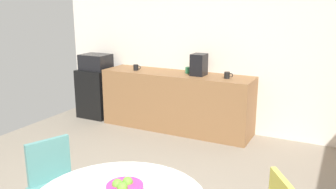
{
  "coord_description": "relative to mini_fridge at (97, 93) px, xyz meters",
  "views": [
    {
      "loc": [
        1.56,
        -2.25,
        1.95
      ],
      "look_at": [
        -0.21,
        1.24,
        0.95
      ],
      "focal_mm": 38.5,
      "sensor_mm": 36.0,
      "label": 1
    }
  ],
  "objects": [
    {
      "name": "coffee_maker",
      "position": [
        1.91,
        0.0,
        0.64
      ],
      "size": [
        0.2,
        0.24,
        0.32
      ],
      "primitive_type": "cube",
      "color": "black",
      "rests_on": "counter_block"
    },
    {
      "name": "chair_teal",
      "position": [
        1.76,
        -2.86,
        0.11
      ],
      "size": [
        0.55,
        0.55,
        0.83
      ],
      "color": "silver",
      "rests_on": "ground_plane"
    },
    {
      "name": "mug_green",
      "position": [
        0.87,
        -0.08,
        0.53
      ],
      "size": [
        0.13,
        0.08,
        0.09
      ],
      "color": "black",
      "rests_on": "counter_block"
    },
    {
      "name": "mini_fridge",
      "position": [
        0.0,
        0.0,
        0.0
      ],
      "size": [
        0.54,
        0.54,
        0.83
      ],
      "primitive_type": "cube",
      "color": "black",
      "rests_on": "ground_plane"
    },
    {
      "name": "fruit_bowl",
      "position": [
        2.67,
        -3.15,
        0.37
      ],
      "size": [
        0.24,
        0.24,
        0.11
      ],
      "color": "#D8338C",
      "rests_on": "round_table"
    },
    {
      "name": "microwave",
      "position": [
        0.0,
        0.0,
        0.55
      ],
      "size": [
        0.48,
        0.38,
        0.26
      ],
      "primitive_type": "cube",
      "color": "black",
      "rests_on": "mini_fridge"
    },
    {
      "name": "mug_white",
      "position": [
        1.7,
        0.08,
        0.53
      ],
      "size": [
        0.13,
        0.08,
        0.09
      ],
      "color": "#338C59",
      "rests_on": "counter_block"
    },
    {
      "name": "mug_red",
      "position": [
        2.36,
        -0.03,
        0.53
      ],
      "size": [
        0.13,
        0.08,
        0.09
      ],
      "color": "black",
      "rests_on": "counter_block"
    },
    {
      "name": "wall_back",
      "position": [
        2.31,
        0.35,
        0.88
      ],
      "size": [
        6.0,
        0.1,
        2.6
      ],
      "primitive_type": "cube",
      "color": "silver",
      "rests_on": "ground_plane"
    },
    {
      "name": "counter_block",
      "position": [
        1.54,
        0.0,
        0.03
      ],
      "size": [
        2.38,
        0.6,
        0.9
      ],
      "primitive_type": "cube",
      "color": "brown",
      "rests_on": "ground_plane"
    }
  ]
}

